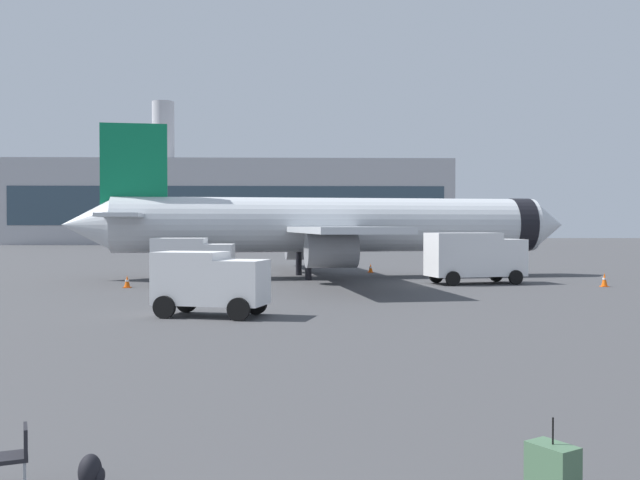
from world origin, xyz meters
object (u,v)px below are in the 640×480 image
(fuel_truck, at_px, (474,256))
(rolling_suitcase, at_px, (552,470))
(safety_cone_far, at_px, (127,282))
(traveller_backpack, at_px, (91,472))
(service_truck, at_px, (192,259))
(gate_chair, at_px, (15,453))
(cargo_van, at_px, (209,280))
(airplane_at_gate, at_px, (328,225))
(safety_cone_mid, at_px, (371,268))
(safety_cone_near, at_px, (604,280))

(fuel_truck, bearing_deg, rolling_suitcase, -102.02)
(safety_cone_far, bearing_deg, traveller_backpack, -77.28)
(fuel_truck, xyz_separation_m, traveller_backpack, (-13.76, -34.62, -1.54))
(service_truck, bearing_deg, gate_chair, -85.57)
(fuel_truck, xyz_separation_m, safety_cone_far, (-21.06, -2.30, -1.41))
(cargo_van, relative_size, gate_chair, 5.54)
(service_truck, xyz_separation_m, cargo_van, (2.88, -14.51, -0.16))
(airplane_at_gate, xyz_separation_m, safety_cone_far, (-12.12, -8.09, -3.30))
(traveller_backpack, bearing_deg, safety_cone_far, 102.72)
(safety_cone_mid, distance_m, rolling_suitcase, 46.11)
(airplane_at_gate, height_order, cargo_van, airplane_at_gate)
(safety_cone_near, distance_m, rolling_suitcase, 35.98)
(fuel_truck, relative_size, gate_chair, 7.42)
(airplane_at_gate, distance_m, rolling_suitcase, 41.13)
(safety_cone_mid, relative_size, rolling_suitcase, 0.63)
(fuel_truck, xyz_separation_m, rolling_suitcase, (-7.49, -35.18, -1.38))
(service_truck, xyz_separation_m, gate_chair, (2.58, -33.34, -1.11))
(traveller_backpack, bearing_deg, safety_cone_near, 56.93)
(airplane_at_gate, relative_size, fuel_truck, 5.60)
(fuel_truck, bearing_deg, airplane_at_gate, 147.04)
(cargo_van, xyz_separation_m, gate_chair, (-0.30, -18.83, -0.95))
(rolling_suitcase, relative_size, traveller_backpack, 2.29)
(safety_cone_far, xyz_separation_m, gate_chair, (6.24, -32.29, 0.14))
(safety_cone_near, xyz_separation_m, traveller_backpack, (-21.01, -32.26, -0.18))
(safety_cone_near, relative_size, rolling_suitcase, 0.76)
(traveller_backpack, bearing_deg, fuel_truck, 68.32)
(safety_cone_near, bearing_deg, safety_cone_far, 179.89)
(gate_chair, bearing_deg, airplane_at_gate, 81.72)
(airplane_at_gate, height_order, fuel_truck, airplane_at_gate)
(safety_cone_near, xyz_separation_m, safety_cone_mid, (-12.70, 13.23, -0.08))
(cargo_van, height_order, safety_cone_mid, cargo_van)
(service_truck, bearing_deg, rolling_suitcase, -73.73)
(airplane_at_gate, relative_size, cargo_van, 7.50)
(safety_cone_mid, xyz_separation_m, rolling_suitcase, (-2.04, -46.06, 0.05))
(airplane_at_gate, bearing_deg, safety_cone_near, -26.72)
(safety_cone_mid, bearing_deg, traveller_backpack, -100.35)
(safety_cone_near, bearing_deg, cargo_van, -148.38)
(safety_cone_mid, xyz_separation_m, traveller_backpack, (-8.31, -45.50, -0.11))
(cargo_van, bearing_deg, safety_cone_mid, 71.19)
(safety_cone_far, relative_size, gate_chair, 0.85)
(service_truck, relative_size, safety_cone_near, 5.73)
(service_truck, relative_size, safety_cone_mid, 6.99)
(safety_cone_near, relative_size, safety_cone_far, 1.15)
(cargo_van, bearing_deg, traveller_backpack, -87.70)
(safety_cone_near, bearing_deg, traveller_backpack, -123.07)
(safety_cone_mid, bearing_deg, cargo_van, -108.81)
(airplane_at_gate, distance_m, gate_chair, 40.93)
(airplane_at_gate, bearing_deg, fuel_truck, -32.96)
(fuel_truck, distance_m, safety_cone_mid, 12.25)
(cargo_van, relative_size, safety_cone_mid, 6.92)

